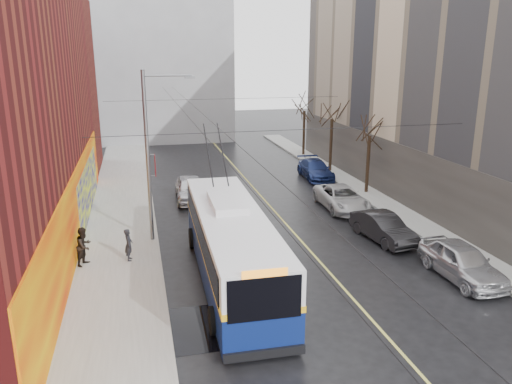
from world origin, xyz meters
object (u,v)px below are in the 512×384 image
tree_near (370,125)px  parked_car_b (383,227)px  pedestrian_a (129,245)px  pedestrian_b (84,246)px  parked_car_d (315,169)px  following_car (190,189)px  tree_mid (332,110)px  tree_far (305,103)px  trolleybus (232,244)px  streetlight_pole (151,153)px  parked_car_c (342,198)px  parked_car_a (462,261)px

tree_near → parked_car_b: 10.18m
pedestrian_a → pedestrian_b: bearing=95.1°
parked_car_d → following_car: following_car is taller
tree_mid → tree_near: bearing=-90.0°
tree_far → following_car: size_ratio=1.36×
trolleybus → following_car: size_ratio=2.69×
tree_mid → tree_far: (0.00, 7.00, -0.11)m
parked_car_d → tree_mid: bearing=45.9°
streetlight_pole → tree_near: size_ratio=1.41×
tree_mid → parked_car_c: tree_mid is taller
trolleybus → parked_car_a: bearing=-11.3°
tree_mid → tree_far: tree_mid is taller
tree_mid → trolleybus: bearing=-122.9°
streetlight_pole → parked_car_b: bearing=-12.7°
tree_near → tree_mid: 7.01m
tree_far → pedestrian_b: tree_far is taller
streetlight_pole → tree_far: bearing=52.9°
tree_near → pedestrian_a: bearing=-152.5°
tree_mid → tree_far: bearing=90.0°
tree_near → pedestrian_b: tree_near is taller
tree_far → pedestrian_b: (-18.50, -22.61, -4.07)m
streetlight_pole → pedestrian_b: streetlight_pole is taller
parked_car_a → tree_near: bearing=81.4°
parked_car_c → parked_car_d: parked_car_d is taller
tree_near → following_car: size_ratio=1.32×
tree_near → tree_far: 14.00m
parked_car_a → pedestrian_a: bearing=159.8°
streetlight_pole → parked_car_a: 15.80m
following_car → pedestrian_b: 11.61m
streetlight_pole → trolleybus: 7.11m
trolleybus → pedestrian_a: trolleybus is taller
parked_car_b → parked_car_d: same height
parked_car_d → parked_car_b: bearing=-91.9°
parked_car_c → pedestrian_a: pedestrian_a is taller
tree_near → pedestrian_a: tree_near is taller
streetlight_pole → pedestrian_b: bearing=-142.1°
parked_car_d → pedestrian_a: bearing=-133.5°
following_car → tree_near: bearing=-3.8°
pedestrian_a → parked_car_b: bearing=-86.4°
tree_mid → parked_car_a: 21.36m
parked_car_a → parked_car_d: 18.95m
tree_far → tree_mid: bearing=-90.0°
parked_car_a → following_car: size_ratio=0.99×
tree_near → parked_car_c: (-3.13, -2.88, -4.25)m
pedestrian_b → tree_near: bearing=-34.7°
streetlight_pole → following_car: 8.75m
tree_near → parked_car_a: tree_near is taller
trolleybus → following_car: 12.90m
streetlight_pole → parked_car_a: streetlight_pole is taller
tree_mid → pedestrian_a: size_ratio=4.23×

